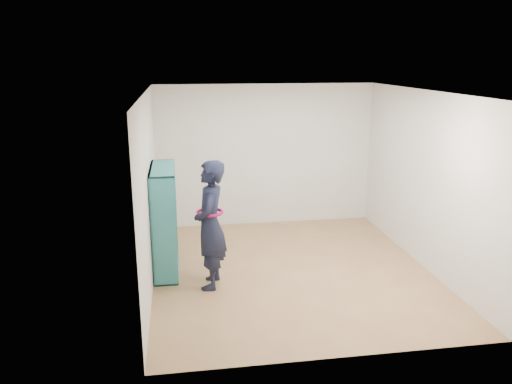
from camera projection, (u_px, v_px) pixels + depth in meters
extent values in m
plane|color=#9B6B46|center=(291.00, 270.00, 7.39)|extent=(4.50, 4.50, 0.00)
plane|color=white|center=(295.00, 92.00, 6.71)|extent=(4.50, 4.50, 0.00)
cube|color=silver|center=(149.00, 191.00, 6.75)|extent=(0.02, 4.50, 2.60)
cube|color=silver|center=(425.00, 180.00, 7.34)|extent=(0.02, 4.50, 2.60)
cube|color=silver|center=(266.00, 156.00, 9.19)|extent=(4.00, 0.02, 2.60)
cube|color=silver|center=(344.00, 242.00, 4.90)|extent=(4.00, 0.02, 2.60)
cube|color=#287F71|center=(164.00, 233.00, 6.69)|extent=(0.34, 0.02, 1.55)
cube|color=#287F71|center=(165.00, 208.00, 7.77)|extent=(0.34, 0.02, 1.55)
cube|color=#287F71|center=(167.00, 268.00, 7.43)|extent=(0.34, 1.16, 0.02)
cube|color=#287F71|center=(162.00, 168.00, 7.03)|extent=(0.34, 1.16, 0.02)
cube|color=#287F71|center=(154.00, 220.00, 7.21)|extent=(0.02, 1.16, 1.55)
cube|color=#287F71|center=(164.00, 224.00, 7.05)|extent=(0.31, 0.02, 1.50)
cube|color=#287F71|center=(165.00, 216.00, 7.41)|extent=(0.31, 0.02, 1.50)
cube|color=#287F71|center=(166.00, 244.00, 7.33)|extent=(0.31, 1.11, 0.02)
cube|color=#287F71|center=(165.00, 220.00, 7.23)|extent=(0.31, 1.11, 0.02)
cube|color=#287F71|center=(163.00, 195.00, 7.13)|extent=(0.31, 1.11, 0.02)
cube|color=beige|center=(168.00, 276.00, 7.06)|extent=(0.21, 0.14, 0.05)
cube|color=black|center=(167.00, 247.00, 6.90)|extent=(0.17, 0.16, 0.20)
cube|color=maroon|center=(166.00, 220.00, 6.79)|extent=(0.17, 0.16, 0.25)
cube|color=silver|center=(164.00, 198.00, 6.76)|extent=(0.21, 0.14, 0.08)
cube|color=navy|center=(169.00, 261.00, 7.34)|extent=(0.17, 0.16, 0.23)
cube|color=brown|center=(167.00, 235.00, 7.24)|extent=(0.17, 0.16, 0.28)
cube|color=#BFB28C|center=(166.00, 217.00, 7.22)|extent=(0.21, 0.14, 0.05)
cube|color=#26594C|center=(165.00, 185.00, 7.04)|extent=(0.17, 0.16, 0.29)
cube|color=beige|center=(169.00, 253.00, 7.70)|extent=(0.17, 0.16, 0.20)
cube|color=black|center=(167.00, 233.00, 7.67)|extent=(0.21, 0.14, 0.05)
cube|color=maroon|center=(167.00, 204.00, 7.50)|extent=(0.17, 0.16, 0.27)
cube|color=silver|center=(165.00, 181.00, 7.40)|extent=(0.17, 0.16, 0.22)
imported|color=black|center=(210.00, 225.00, 6.68)|extent=(0.53, 0.71, 1.76)
torus|color=#A70C4D|center=(210.00, 212.00, 6.63)|extent=(0.42, 0.42, 0.04)
cube|color=silver|center=(200.00, 215.00, 6.74)|extent=(0.02, 0.11, 0.14)
cube|color=black|center=(200.00, 215.00, 6.74)|extent=(0.02, 0.10, 0.14)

